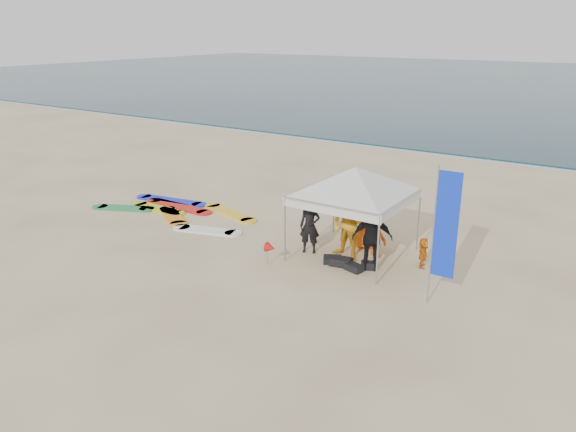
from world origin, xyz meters
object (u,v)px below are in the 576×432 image
at_px(person_seated, 423,253).
at_px(feather_flag, 445,227).
at_px(person_orange_b, 365,219).
at_px(person_black_a, 310,226).
at_px(canopy_tent, 356,167).
at_px(surfboard_spread, 178,211).
at_px(marker_pennant, 271,248).
at_px(person_yellow, 348,224).
at_px(person_black_b, 372,238).
at_px(person_orange_a, 378,230).

relative_size(person_seated, feather_flag, 0.25).
bearing_deg(person_orange_b, person_black_a, 28.71).
xyz_separation_m(canopy_tent, surfboard_spread, (-6.88, 0.16, -2.51)).
xyz_separation_m(person_seated, feather_flag, (1.10, -1.92, 1.52)).
bearing_deg(person_seated, marker_pennant, 103.51).
bearing_deg(canopy_tent, person_black_a, -158.01).
bearing_deg(person_orange_b, canopy_tent, 71.93).
bearing_deg(surfboard_spread, person_yellow, -3.07).
height_order(person_seated, marker_pennant, person_seated).
xyz_separation_m(person_black_b, person_orange_b, (-0.86, 1.34, -0.03)).
xyz_separation_m(person_black_a, canopy_tent, (1.13, 0.46, 1.75)).
height_order(canopy_tent, surfboard_spread, canopy_tent).
height_order(person_black_a, person_black_b, person_black_b).
relative_size(person_black_b, surfboard_spread, 0.31).
bearing_deg(canopy_tent, person_seated, 9.20).
height_order(person_yellow, feather_flag, feather_flag).
bearing_deg(person_orange_a, person_seated, -137.35).
bearing_deg(person_black_a, person_seated, -8.21).
distance_m(person_black_a, feather_flag, 4.46).
bearing_deg(person_seated, surfboard_spread, 72.84).
bearing_deg(person_yellow, marker_pennant, -121.84).
bearing_deg(person_orange_a, canopy_tent, 74.64).
xyz_separation_m(person_black_a, person_black_b, (2.00, -0.16, 0.11)).
height_order(person_orange_b, canopy_tent, canopy_tent).
relative_size(person_orange_b, surfboard_spread, 0.30).
bearing_deg(person_yellow, feather_flag, -14.05).
bearing_deg(canopy_tent, person_yellow, -106.40).
height_order(person_black_a, marker_pennant, person_black_a).
height_order(person_black_b, person_orange_b, person_black_b).
xyz_separation_m(person_orange_a, person_black_b, (0.28, -0.96, 0.13)).
height_order(person_black_a, surfboard_spread, person_black_a).
xyz_separation_m(person_yellow, person_orange_b, (0.07, 0.93, -0.11)).
height_order(person_black_a, canopy_tent, canopy_tent).
bearing_deg(canopy_tent, feather_flag, -27.98).
bearing_deg(person_black_a, surfboard_spread, 151.58).
distance_m(person_orange_b, canopy_tent, 1.82).
distance_m(person_black_a, person_orange_b, 1.64).
height_order(person_orange_a, canopy_tent, canopy_tent).
distance_m(person_yellow, surfboard_spread, 6.89).
bearing_deg(person_orange_a, feather_flag, -174.62).
bearing_deg(person_black_a, canopy_tent, -0.33).
height_order(person_orange_a, person_black_b, person_black_b).
bearing_deg(person_seated, person_black_a, 85.94).
distance_m(person_yellow, person_orange_a, 0.87).
bearing_deg(surfboard_spread, canopy_tent, -1.32).
distance_m(person_orange_a, person_black_b, 1.01).
relative_size(person_black_b, person_seated, 2.17).
relative_size(person_yellow, surfboard_spread, 0.33).
height_order(person_yellow, person_orange_b, person_yellow).
bearing_deg(person_black_a, marker_pennant, -128.30).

